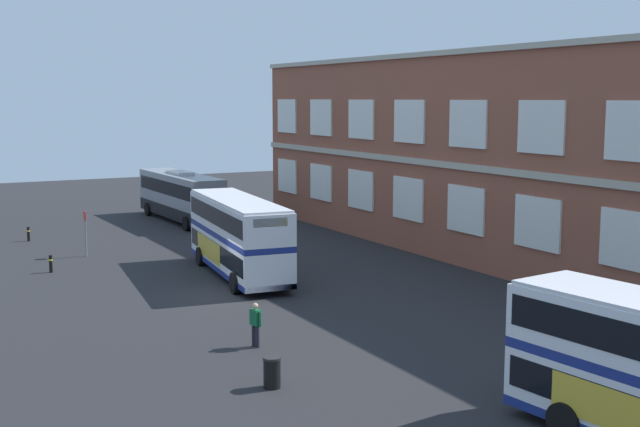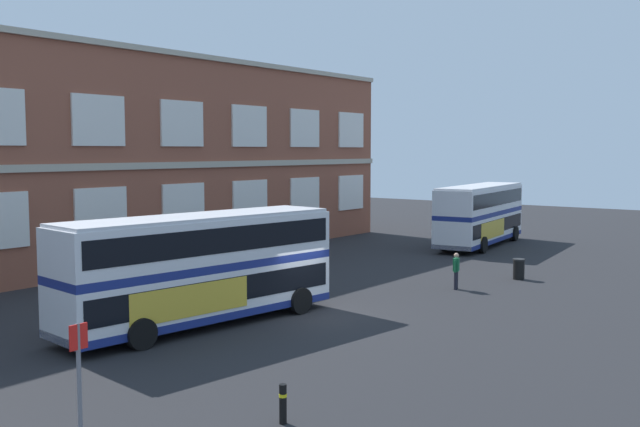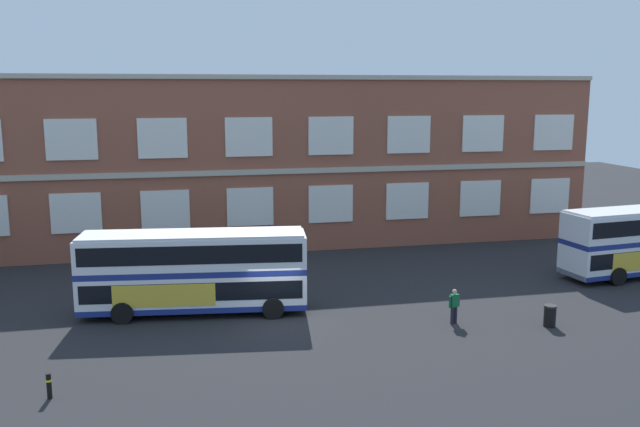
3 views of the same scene
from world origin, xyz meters
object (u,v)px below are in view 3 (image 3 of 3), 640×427
object	(u,v)px
safety_bollard_east	(49,386)
waiting_passenger	(454,305)
double_decker_near	(194,271)
station_litter_bin	(550,316)

from	to	relation	value
safety_bollard_east	waiting_passenger	bearing A→B (deg)	13.81
waiting_passenger	safety_bollard_east	bearing A→B (deg)	-166.19
double_decker_near	station_litter_bin	bearing A→B (deg)	-19.11
double_decker_near	station_litter_bin	distance (m)	17.20
station_litter_bin	safety_bollard_east	xyz separation A→B (m)	(-21.66, -2.98, -0.03)
double_decker_near	waiting_passenger	xyz separation A→B (m)	(11.93, -4.30, -1.22)
double_decker_near	waiting_passenger	bearing A→B (deg)	-19.83
double_decker_near	safety_bollard_east	xyz separation A→B (m)	(-5.49, -8.58, -1.66)
double_decker_near	safety_bollard_east	bearing A→B (deg)	-122.59
safety_bollard_east	double_decker_near	bearing A→B (deg)	57.41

